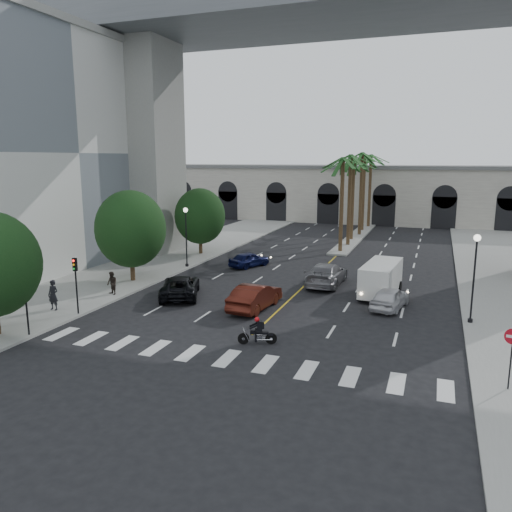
# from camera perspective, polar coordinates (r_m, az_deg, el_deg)

# --- Properties ---
(ground) EXTENTS (140.00, 140.00, 0.00)m
(ground) POSITION_cam_1_polar(r_m,az_deg,el_deg) (26.13, -2.01, -10.42)
(ground) COLOR black
(ground) RESTS_ON ground
(sidewalk_left) EXTENTS (8.00, 100.00, 0.15)m
(sidewalk_left) POSITION_cam_1_polar(r_m,az_deg,el_deg) (45.62, -12.48, -1.17)
(sidewalk_left) COLOR gray
(sidewalk_left) RESTS_ON ground
(median) EXTENTS (2.00, 24.00, 0.20)m
(median) POSITION_cam_1_polar(r_m,az_deg,el_deg) (61.93, 11.29, 2.11)
(median) COLOR gray
(median) RESTS_ON ground
(building_left) EXTENTS (16.50, 32.50, 20.60)m
(building_left) POSITION_cam_1_polar(r_m,az_deg,el_deg) (49.99, -26.82, 10.80)
(building_left) COLOR silver
(building_left) RESTS_ON ground
(pier_building) EXTENTS (71.00, 10.50, 8.50)m
(pier_building) POSITION_cam_1_polar(r_m,az_deg,el_deg) (78.23, 13.36, 6.95)
(pier_building) COLOR silver
(pier_building) RESTS_ON ground
(bridge) EXTENTS (75.00, 13.00, 26.00)m
(bridge) POSITION_cam_1_polar(r_m,az_deg,el_deg) (45.75, 13.44, 22.10)
(bridge) COLOR gray
(bridge) RESTS_ON ground
(palm_a) EXTENTS (3.20, 3.20, 10.30)m
(palm_a) POSITION_cam_1_polar(r_m,az_deg,el_deg) (51.33, 9.91, 10.43)
(palm_a) COLOR #47331E
(palm_a) RESTS_ON ground
(palm_b) EXTENTS (3.20, 3.20, 10.60)m
(palm_b) POSITION_cam_1_polar(r_m,az_deg,el_deg) (55.25, 10.78, 10.73)
(palm_b) COLOR #47331E
(palm_b) RESTS_ON ground
(palm_c) EXTENTS (3.20, 3.20, 10.10)m
(palm_c) POSITION_cam_1_polar(r_m,az_deg,el_deg) (59.25, 11.12, 10.29)
(palm_c) COLOR #47331E
(palm_c) RESTS_ON ground
(palm_d) EXTENTS (3.20, 3.20, 10.90)m
(palm_d) POSITION_cam_1_polar(r_m,az_deg,el_deg) (63.15, 12.05, 10.96)
(palm_d) COLOR #47331E
(palm_d) RESTS_ON ground
(palm_e) EXTENTS (3.20, 3.20, 10.40)m
(palm_e) POSITION_cam_1_polar(r_m,az_deg,el_deg) (67.15, 12.31, 10.55)
(palm_e) COLOR #47331E
(palm_e) RESTS_ON ground
(palm_f) EXTENTS (3.20, 3.20, 10.70)m
(palm_f) POSITION_cam_1_polar(r_m,az_deg,el_deg) (71.07, 13.02, 10.77)
(palm_f) COLOR #47331E
(palm_f) RESTS_ON ground
(street_tree_mid) EXTENTS (5.44, 5.44, 7.21)m
(street_tree_mid) POSITION_cam_1_polar(r_m,az_deg,el_deg) (39.71, -14.14, 3.01)
(street_tree_mid) COLOR #382616
(street_tree_mid) RESTS_ON ground
(street_tree_far) EXTENTS (5.04, 5.04, 6.68)m
(street_tree_far) POSITION_cam_1_polar(r_m,az_deg,el_deg) (50.04, -6.42, 4.54)
(street_tree_far) COLOR #382616
(street_tree_far) RESTS_ON ground
(lamp_post_left_far) EXTENTS (0.40, 0.40, 5.35)m
(lamp_post_left_far) POSITION_cam_1_polar(r_m,az_deg,el_deg) (44.12, -8.00, 2.73)
(lamp_post_left_far) COLOR black
(lamp_post_left_far) RESTS_ON ground
(lamp_post_right) EXTENTS (0.40, 0.40, 5.35)m
(lamp_post_right) POSITION_cam_1_polar(r_m,az_deg,el_deg) (31.24, 23.69, -1.59)
(lamp_post_right) COLOR black
(lamp_post_right) RESTS_ON ground
(traffic_signal_near) EXTENTS (0.25, 0.18, 3.65)m
(traffic_signal_near) POSITION_cam_1_polar(r_m,az_deg,el_deg) (29.48, -24.87, -3.82)
(traffic_signal_near) COLOR black
(traffic_signal_near) RESTS_ON ground
(traffic_signal_far) EXTENTS (0.25, 0.18, 3.65)m
(traffic_signal_far) POSITION_cam_1_polar(r_m,az_deg,el_deg) (32.33, -19.91, -2.20)
(traffic_signal_far) COLOR black
(traffic_signal_far) RESTS_ON ground
(motorcycle_rider) EXTENTS (1.97, 0.84, 1.49)m
(motorcycle_rider) POSITION_cam_1_polar(r_m,az_deg,el_deg) (26.34, 0.29, -8.67)
(motorcycle_rider) COLOR black
(motorcycle_rider) RESTS_ON ground
(car_a) EXTENTS (2.46, 4.50, 1.45)m
(car_a) POSITION_cam_1_polar(r_m,az_deg,el_deg) (33.49, 15.04, -4.61)
(car_a) COLOR silver
(car_a) RESTS_ON ground
(car_b) EXTENTS (2.20, 5.18, 1.66)m
(car_b) POSITION_cam_1_polar(r_m,az_deg,el_deg) (32.20, -0.10, -4.66)
(car_b) COLOR #42140D
(car_b) RESTS_ON ground
(car_c) EXTENTS (4.40, 5.92, 1.49)m
(car_c) POSITION_cam_1_polar(r_m,az_deg,el_deg) (35.44, -8.66, -3.45)
(car_c) COLOR black
(car_c) RESTS_ON ground
(car_d) EXTENTS (2.50, 5.93, 1.71)m
(car_d) POSITION_cam_1_polar(r_m,az_deg,el_deg) (38.61, 8.06, -2.05)
(car_d) COLOR slate
(car_d) RESTS_ON ground
(car_e) EXTENTS (3.15, 4.31, 1.37)m
(car_e) POSITION_cam_1_polar(r_m,az_deg,el_deg) (44.59, -0.80, -0.39)
(car_e) COLOR #0D123E
(car_e) RESTS_ON ground
(cargo_van) EXTENTS (2.64, 5.71, 2.37)m
(cargo_van) POSITION_cam_1_polar(r_m,az_deg,el_deg) (36.16, 14.09, -2.43)
(cargo_van) COLOR silver
(cargo_van) RESTS_ON ground
(pedestrian_a) EXTENTS (0.71, 0.48, 1.93)m
(pedestrian_a) POSITION_cam_1_polar(r_m,az_deg,el_deg) (33.98, -22.17, -4.16)
(pedestrian_a) COLOR black
(pedestrian_a) RESTS_ON sidewalk_left
(pedestrian_b) EXTENTS (0.97, 0.88, 1.63)m
(pedestrian_b) POSITION_cam_1_polar(r_m,az_deg,el_deg) (36.43, -16.13, -3.01)
(pedestrian_b) COLOR black
(pedestrian_b) RESTS_ON sidewalk_left
(do_not_enter_sign) EXTENTS (0.68, 0.15, 2.79)m
(do_not_enter_sign) POSITION_cam_1_polar(r_m,az_deg,el_deg) (23.24, 27.24, -9.18)
(do_not_enter_sign) COLOR black
(do_not_enter_sign) RESTS_ON ground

